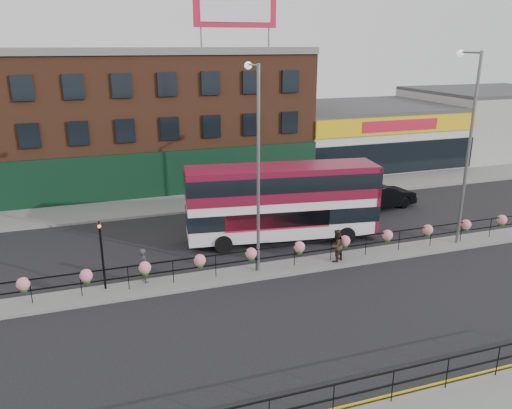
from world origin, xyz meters
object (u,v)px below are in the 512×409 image
object	(u,v)px
lamp_column_east	(467,133)
pedestrian_a	(144,265)
car	(380,196)
pedestrian_b	(336,246)
lamp_column_west	(257,153)
double_decker_bus	(283,195)

from	to	relation	value
lamp_column_east	pedestrian_a	bearing A→B (deg)	178.67
pedestrian_a	lamp_column_east	bearing A→B (deg)	-111.96
car	pedestrian_b	size ratio (longest dim) A/B	3.21
lamp_column_west	lamp_column_east	world-z (taller)	lamp_column_east
pedestrian_a	pedestrian_b	size ratio (longest dim) A/B	0.98
double_decker_bus	lamp_column_east	bearing A→B (deg)	-21.66
double_decker_bus	pedestrian_a	size ratio (longest dim) A/B	6.63
double_decker_bus	pedestrian_a	world-z (taller)	double_decker_bus
pedestrian_a	lamp_column_west	world-z (taller)	lamp_column_west
car	lamp_column_west	world-z (taller)	lamp_column_west
car	pedestrian_a	bearing A→B (deg)	101.43
lamp_column_west	car	bearing A→B (deg)	31.05
lamp_column_west	pedestrian_a	bearing A→B (deg)	177.24
car	pedestrian_a	xyz separation A→B (m)	(-16.36, -6.37, 0.12)
double_decker_bus	pedestrian_a	distance (m)	8.78
double_decker_bus	pedestrian_b	bearing A→B (deg)	-70.38
pedestrian_a	lamp_column_west	xyz separation A→B (m)	(5.36, -0.26, 4.93)
pedestrian_a	double_decker_bus	bearing A→B (deg)	-89.30
car	double_decker_bus	bearing A→B (deg)	101.38
pedestrian_a	pedestrian_b	world-z (taller)	pedestrian_b
pedestrian_a	lamp_column_east	xyz separation A→B (m)	(16.91, -0.39, 5.22)
car	lamp_column_west	bearing A→B (deg)	111.22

